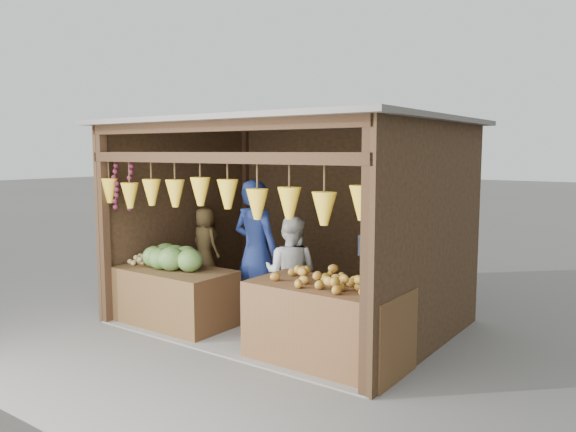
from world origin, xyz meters
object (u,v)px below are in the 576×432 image
object	(u,v)px
counter_right	(327,324)
counter_left	(174,297)
vendor_seated	(205,243)
woman_standing	(291,273)
man_standing	(256,251)

from	to	relation	value
counter_right	counter_left	bearing A→B (deg)	-179.86
counter_right	vendor_seated	distance (m)	3.10
counter_left	woman_standing	distance (m)	1.59
man_standing	woman_standing	size ratio (longest dim) A/B	1.30
counter_left	man_standing	xyz separation A→B (m)	(0.79, 0.73, 0.58)
counter_left	vendor_seated	distance (m)	1.32
vendor_seated	counter_left	bearing A→B (deg)	124.62
woman_standing	vendor_seated	distance (m)	1.92
vendor_seated	counter_right	bearing A→B (deg)	168.74
counter_right	woman_standing	xyz separation A→B (m)	(-0.99, 0.72, 0.30)
counter_left	woman_standing	xyz separation A→B (m)	(1.36, 0.73, 0.36)
vendor_seated	woman_standing	bearing A→B (deg)	178.32
man_standing	vendor_seated	size ratio (longest dim) A/B	1.75
counter_left	vendor_seated	bearing A→B (deg)	114.82
counter_right	man_standing	world-z (taller)	man_standing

